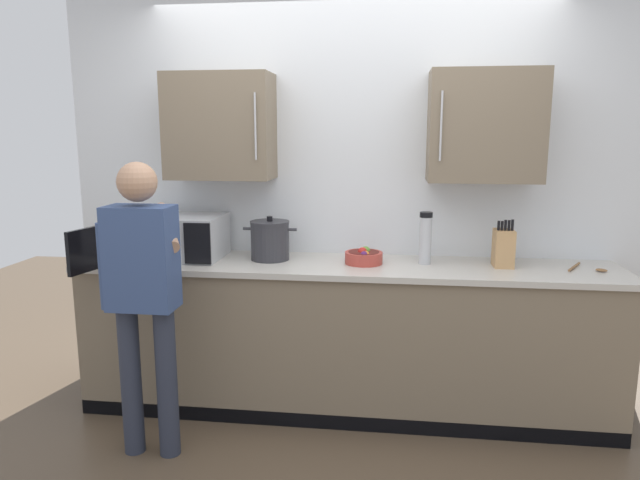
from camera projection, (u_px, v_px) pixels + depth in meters
ground_plane at (332, 477)px, 2.89m from camera, size 9.35×9.35×0.00m
back_wall_tiled at (350, 171)px, 3.64m from camera, size 3.67×0.44×2.79m
counter_unit at (345, 337)px, 3.53m from camera, size 3.24×0.61×0.93m
microwave_oven at (171, 237)px, 3.59m from camera, size 0.67×0.81×0.27m
wooden_spoon at (588, 268)px, 3.28m from camera, size 0.23×0.21×0.02m
fruit_bowl at (364, 257)px, 3.44m from camera, size 0.23×0.23×0.10m
knife_block at (503, 248)px, 3.35m from camera, size 0.11×0.15×0.28m
stock_pot at (270, 240)px, 3.54m from camera, size 0.34×0.24×0.27m
thermos_flask at (425, 238)px, 3.41m from camera, size 0.08×0.08×0.31m
person_figure at (143, 285)px, 2.95m from camera, size 0.44×0.50×1.57m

